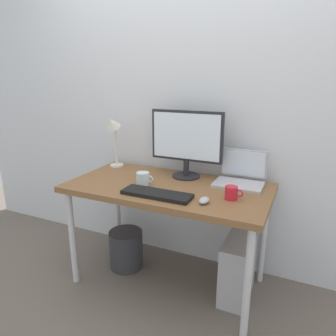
{
  "coord_description": "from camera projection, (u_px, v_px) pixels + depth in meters",
  "views": [
    {
      "loc": [
        0.83,
        -1.79,
        1.45
      ],
      "look_at": [
        0.0,
        0.0,
        0.87
      ],
      "focal_mm": 33.23,
      "sensor_mm": 36.0,
      "label": 1
    }
  ],
  "objects": [
    {
      "name": "wastebasket",
      "position": [
        126.0,
        249.0,
        2.44
      ],
      "size": [
        0.26,
        0.26,
        0.3
      ],
      "primitive_type": "cylinder",
      "color": "#333338",
      "rests_on": "ground_plane"
    },
    {
      "name": "laptop",
      "position": [
        240.0,
        176.0,
        2.1
      ],
      "size": [
        0.32,
        0.26,
        0.23
      ],
      "color": "#B2B2B7",
      "rests_on": "desk"
    },
    {
      "name": "computer_tower",
      "position": [
        238.0,
        269.0,
        2.09
      ],
      "size": [
        0.18,
        0.36,
        0.42
      ],
      "primitive_type": "cube",
      "color": "#B2B2B7",
      "rests_on": "ground_plane"
    },
    {
      "name": "desk",
      "position": [
        168.0,
        194.0,
        2.11
      ],
      "size": [
        1.35,
        0.7,
        0.75
      ],
      "color": "brown",
      "rests_on": "ground_plane"
    },
    {
      "name": "keyboard",
      "position": [
        157.0,
        194.0,
        1.9
      ],
      "size": [
        0.44,
        0.14,
        0.02
      ],
      "primitive_type": "cube",
      "color": "black",
      "rests_on": "desk"
    },
    {
      "name": "back_wall",
      "position": [
        191.0,
        98.0,
        2.29
      ],
      "size": [
        4.4,
        0.04,
        2.6
      ],
      "primitive_type": "cube",
      "color": "silver",
      "rests_on": "ground_plane"
    },
    {
      "name": "desk_lamp",
      "position": [
        113.0,
        131.0,
        2.43
      ],
      "size": [
        0.11,
        0.16,
        0.42
      ],
      "color": "silver",
      "rests_on": "desk"
    },
    {
      "name": "monitor",
      "position": [
        186.0,
        140.0,
        2.19
      ],
      "size": [
        0.53,
        0.2,
        0.48
      ],
      "color": "#232328",
      "rests_on": "desk"
    },
    {
      "name": "mouse",
      "position": [
        204.0,
        200.0,
        1.79
      ],
      "size": [
        0.06,
        0.09,
        0.03
      ],
      "primitive_type": "ellipsoid",
      "color": "#B2B2B7",
      "rests_on": "desk"
    },
    {
      "name": "coffee_mug",
      "position": [
        231.0,
        193.0,
        1.84
      ],
      "size": [
        0.11,
        0.08,
        0.08
      ],
      "color": "red",
      "rests_on": "desk"
    },
    {
      "name": "glass_cup",
      "position": [
        143.0,
        179.0,
        2.09
      ],
      "size": [
        0.12,
        0.09,
        0.09
      ],
      "color": "silver",
      "rests_on": "desk"
    },
    {
      "name": "ground_plane",
      "position": [
        168.0,
        280.0,
        2.3
      ],
      "size": [
        6.0,
        6.0,
        0.0
      ],
      "primitive_type": "plane",
      "color": "#665B51"
    }
  ]
}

